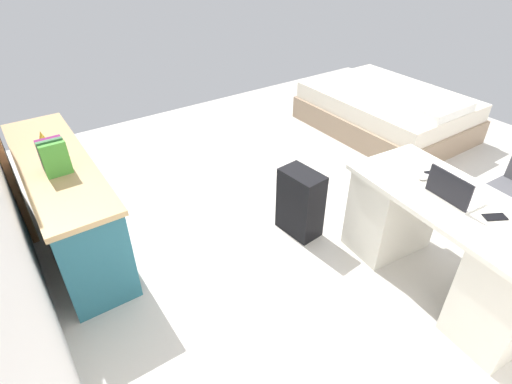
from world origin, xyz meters
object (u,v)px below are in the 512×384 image
object	(u,v)px
laptop	(453,193)
cell_phone_near_laptop	(495,217)
desk	(445,243)
suitcase_black	(300,203)
figurine_small	(42,138)
cell_phone_by_mouse	(435,173)
credenza	(67,203)
computer_mouse	(424,177)
bed	(386,111)

from	to	relation	value
laptop	cell_phone_near_laptop	world-z (taller)	laptop
desk	suitcase_black	size ratio (longest dim) A/B	2.58
cell_phone_near_laptop	figurine_small	distance (m)	3.25
figurine_small	cell_phone_by_mouse	bearing A→B (deg)	-132.27
credenza	computer_mouse	world-z (taller)	computer_mouse
credenza	bed	bearing A→B (deg)	-90.14
desk	suitcase_black	world-z (taller)	desk
suitcase_black	computer_mouse	size ratio (longest dim) A/B	5.78
credenza	laptop	size ratio (longest dim) A/B	5.48
desk	suitcase_black	bearing A→B (deg)	22.78
desk	laptop	size ratio (longest dim) A/B	4.54
bed	suitcase_black	bearing A→B (deg)	113.43
computer_mouse	cell_phone_near_laptop	xyz separation A→B (m)	(-0.52, 0.02, -0.01)
cell_phone_near_laptop	cell_phone_by_mouse	xyz separation A→B (m)	(0.52, -0.14, 0.00)
laptop	bed	bearing A→B (deg)	-42.43
cell_phone_by_mouse	figurine_small	distance (m)	2.97
cell_phone_by_mouse	figurine_small	bearing A→B (deg)	68.57
laptop	figurine_small	bearing A→B (deg)	41.76
desk	cell_phone_by_mouse	world-z (taller)	cell_phone_by_mouse
suitcase_black	computer_mouse	xyz separation A→B (m)	(-0.73, -0.47, 0.46)
bed	computer_mouse	bearing A→B (deg)	134.57
figurine_small	suitcase_black	bearing A→B (deg)	-128.32
suitcase_black	bed	bearing A→B (deg)	-71.99
desk	cell_phone_near_laptop	size ratio (longest dim) A/B	10.98
credenza	cell_phone_by_mouse	xyz separation A→B (m)	(-1.68, -2.20, 0.36)
laptop	computer_mouse	xyz separation A→B (m)	(0.26, -0.06, -0.03)
desk	bed	world-z (taller)	desk
credenza	computer_mouse	xyz separation A→B (m)	(-1.67, -2.07, 0.37)
desk	credenza	distance (m)	2.83
credenza	cell_phone_near_laptop	world-z (taller)	credenza
credenza	cell_phone_by_mouse	distance (m)	2.79
credenza	figurine_small	bearing A→B (deg)	0.27
cell_phone_near_laptop	computer_mouse	bearing A→B (deg)	27.58
credenza	desk	bearing A→B (deg)	-134.16
credenza	computer_mouse	bearing A→B (deg)	-128.93
suitcase_black	desk	bearing A→B (deg)	-162.64
cell_phone_by_mouse	laptop	bearing A→B (deg)	164.25
cell_phone_by_mouse	credenza	bearing A→B (deg)	73.49
bed	computer_mouse	size ratio (longest dim) A/B	19.04
desk	figurine_small	bearing A→B (deg)	41.55
bed	laptop	bearing A→B (deg)	137.57
credenza	cell_phone_near_laptop	distance (m)	3.03
figurine_small	computer_mouse	bearing A→B (deg)	-133.89
bed	suitcase_black	size ratio (longest dim) A/B	3.30
cell_phone_near_laptop	bed	bearing A→B (deg)	-8.65
suitcase_black	cell_phone_near_laptop	world-z (taller)	cell_phone_near_laptop
suitcase_black	laptop	xyz separation A→B (m)	(-0.98, -0.41, 0.50)
desk	computer_mouse	world-z (taller)	computer_mouse
laptop	figurine_small	xyz separation A→B (m)	(2.25, 2.01, 0.03)
credenza	cell_phone_by_mouse	size ratio (longest dim) A/B	13.24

